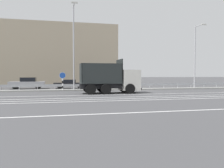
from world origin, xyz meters
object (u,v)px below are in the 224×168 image
(street_lamp_1, at_px, (74,45))
(parked_car_2, at_px, (28,83))
(parked_car_3, at_px, (70,84))
(parked_car_4, at_px, (112,83))
(dump_truck, at_px, (117,81))
(median_road_sign, at_px, (63,81))
(street_lamp_2, at_px, (195,54))

(street_lamp_1, height_order, parked_car_2, street_lamp_1)
(parked_car_2, relative_size, parked_car_3, 1.03)
(parked_car_3, height_order, parked_car_4, parked_car_4)
(street_lamp_1, relative_size, parked_car_3, 2.20)
(dump_truck, bearing_deg, parked_car_3, -154.68)
(parked_car_2, height_order, parked_car_3, parked_car_2)
(dump_truck, height_order, street_lamp_1, street_lamp_1)
(parked_car_3, bearing_deg, parked_car_2, -86.83)
(median_road_sign, distance_m, parked_car_4, 8.69)
(dump_truck, distance_m, parked_car_3, 10.52)
(street_lamp_2, bearing_deg, street_lamp_1, -179.41)
(street_lamp_1, bearing_deg, median_road_sign, 167.80)
(street_lamp_1, xyz_separation_m, parked_car_4, (5.89, 5.08, -4.90))
(street_lamp_2, xyz_separation_m, parked_car_4, (-10.57, 4.91, -4.11))
(street_lamp_2, relative_size, parked_car_2, 1.83)
(parked_car_3, bearing_deg, street_lamp_1, 7.45)
(median_road_sign, xyz_separation_m, parked_car_2, (-4.79, 5.07, -0.42))
(street_lamp_1, relative_size, parked_car_4, 2.26)
(parked_car_2, bearing_deg, parked_car_4, -92.13)
(dump_truck, relative_size, parked_car_2, 1.35)
(street_lamp_1, height_order, street_lamp_2, street_lamp_1)
(parked_car_4, bearing_deg, median_road_sign, 122.24)
(street_lamp_2, relative_size, parked_car_4, 1.93)
(street_lamp_2, bearing_deg, median_road_sign, 179.61)
(parked_car_2, bearing_deg, street_lamp_1, -131.92)
(median_road_sign, relative_size, parked_car_4, 0.51)
(parked_car_4, bearing_deg, parked_car_2, 87.41)
(dump_truck, xyz_separation_m, street_lamp_2, (12.15, 4.24, 3.51))
(parked_car_4, bearing_deg, street_lamp_2, -116.13)
(dump_truck, relative_size, median_road_sign, 2.82)
(parked_car_2, bearing_deg, median_road_sign, -137.43)
(median_road_sign, xyz_separation_m, street_lamp_1, (1.35, -0.29, 4.38))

